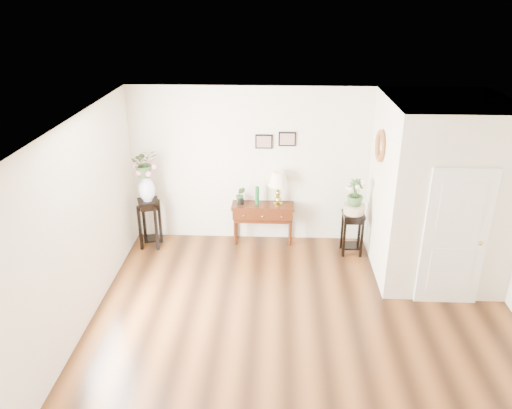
# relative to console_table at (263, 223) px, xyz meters

# --- Properties ---
(floor) EXTENTS (6.00, 5.50, 0.02)m
(floor) POSITION_rel_console_table_xyz_m (0.66, -2.57, -0.37)
(floor) COLOR brown
(floor) RESTS_ON ground
(ceiling) EXTENTS (6.00, 5.50, 0.02)m
(ceiling) POSITION_rel_console_table_xyz_m (0.66, -2.57, 2.43)
(ceiling) COLOR white
(ceiling) RESTS_ON ground
(wall_back) EXTENTS (6.00, 0.02, 2.80)m
(wall_back) POSITION_rel_console_table_xyz_m (0.66, 0.18, 1.03)
(wall_back) COLOR silver
(wall_back) RESTS_ON ground
(wall_left) EXTENTS (0.02, 5.50, 2.80)m
(wall_left) POSITION_rel_console_table_xyz_m (-2.34, -2.57, 1.03)
(wall_left) COLOR silver
(wall_left) RESTS_ON ground
(partition) EXTENTS (1.80, 1.95, 2.80)m
(partition) POSITION_rel_console_table_xyz_m (2.76, -0.79, 1.03)
(partition) COLOR silver
(partition) RESTS_ON floor
(door) EXTENTS (0.90, 0.05, 2.10)m
(door) POSITION_rel_console_table_xyz_m (2.76, -1.79, 0.68)
(door) COLOR silver
(door) RESTS_ON floor
(art_print_left) EXTENTS (0.30, 0.02, 0.25)m
(art_print_left) POSITION_rel_console_table_xyz_m (0.01, 0.16, 1.48)
(art_print_left) COLOR black
(art_print_left) RESTS_ON wall_back
(art_print_right) EXTENTS (0.30, 0.02, 0.25)m
(art_print_right) POSITION_rel_console_table_xyz_m (0.41, 0.16, 1.53)
(art_print_right) COLOR black
(art_print_right) RESTS_ON wall_back
(wall_ornament) EXTENTS (0.07, 0.51, 0.51)m
(wall_ornament) POSITION_rel_console_table_xyz_m (1.82, -0.67, 1.68)
(wall_ornament) COLOR #A05F30
(wall_ornament) RESTS_ON partition
(console_table) EXTENTS (1.11, 0.37, 0.74)m
(console_table) POSITION_rel_console_table_xyz_m (0.00, 0.00, 0.00)
(console_table) COLOR black
(console_table) RESTS_ON floor
(table_lamp) EXTENTS (0.38, 0.38, 0.62)m
(table_lamp) POSITION_rel_console_table_xyz_m (0.27, 0.00, 0.72)
(table_lamp) COLOR #A89641
(table_lamp) RESTS_ON console_table
(green_vase) EXTENTS (0.08, 0.08, 0.33)m
(green_vase) POSITION_rel_console_table_xyz_m (-0.10, 0.00, 0.54)
(green_vase) COLOR #0E4F23
(green_vase) RESTS_ON console_table
(potted_plant) EXTENTS (0.19, 0.16, 0.31)m
(potted_plant) POSITION_rel_console_table_xyz_m (-0.40, 0.00, 0.53)
(potted_plant) COLOR #34552A
(potted_plant) RESTS_ON console_table
(plant_stand_a) EXTENTS (0.44, 0.44, 0.89)m
(plant_stand_a) POSITION_rel_console_table_xyz_m (-1.99, -0.26, 0.08)
(plant_stand_a) COLOR black
(plant_stand_a) RESTS_ON floor
(porcelain_vase) EXTENTS (0.31, 0.31, 0.49)m
(porcelain_vase) POSITION_rel_console_table_xyz_m (-1.99, -0.26, 0.75)
(porcelain_vase) COLOR silver
(porcelain_vase) RESTS_ON plant_stand_a
(lily_arrangement) EXTENTS (0.56, 0.53, 0.49)m
(lily_arrangement) POSITION_rel_console_table_xyz_m (-1.99, -0.26, 1.17)
(lily_arrangement) COLOR #34552A
(lily_arrangement) RESTS_ON porcelain_vase
(plant_stand_b) EXTENTS (0.37, 0.37, 0.76)m
(plant_stand_b) POSITION_rel_console_table_xyz_m (1.56, -0.36, 0.01)
(plant_stand_b) COLOR black
(plant_stand_b) RESTS_ON floor
(ceramic_bowl) EXTENTS (0.42, 0.42, 0.16)m
(ceramic_bowl) POSITION_rel_console_table_xyz_m (1.56, -0.36, 0.47)
(ceramic_bowl) COLOR beige
(ceramic_bowl) RESTS_ON plant_stand_b
(narcissus) EXTENTS (0.32, 0.32, 0.48)m
(narcissus) POSITION_rel_console_table_xyz_m (1.56, -0.36, 0.75)
(narcissus) COLOR #34552A
(narcissus) RESTS_ON ceramic_bowl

